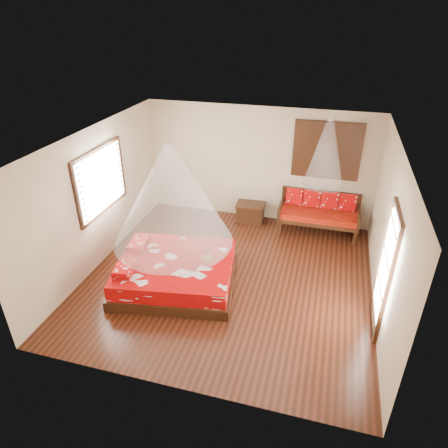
{
  "coord_description": "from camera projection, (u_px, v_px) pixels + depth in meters",
  "views": [
    {
      "loc": [
        1.65,
        -6.28,
        4.78
      ],
      "look_at": [
        -0.13,
        0.09,
        1.15
      ],
      "focal_mm": 32.0,
      "sensor_mm": 36.0,
      "label": 1
    }
  ],
  "objects": [
    {
      "name": "glazed_door",
      "position": [
        385.0,
        272.0,
        6.33
      ],
      "size": [
        0.08,
        1.02,
        2.16
      ],
      "color": "black",
      "rests_on": "floor"
    },
    {
      "name": "mosquito_net_main",
      "position": [
        171.0,
        197.0,
        6.96
      ],
      "size": [
        2.18,
        2.18,
        1.8
      ],
      "primitive_type": "cone",
      "color": "white",
      "rests_on": "ceiling"
    },
    {
      "name": "window_left",
      "position": [
        101.0,
        181.0,
        7.98
      ],
      "size": [
        0.1,
        1.74,
        1.34
      ],
      "color": "black",
      "rests_on": "wall_left"
    },
    {
      "name": "room",
      "position": [
        229.0,
        215.0,
        7.32
      ],
      "size": [
        5.54,
        5.54,
        2.84
      ],
      "color": "black",
      "rests_on": "ground"
    },
    {
      "name": "bed",
      "position": [
        175.0,
        272.0,
        7.73
      ],
      "size": [
        2.52,
        2.34,
        0.65
      ],
      "rotation": [
        0.0,
        0.0,
        0.16
      ],
      "color": "black",
      "rests_on": "floor"
    },
    {
      "name": "mosquito_net_daybed",
      "position": [
        326.0,
        153.0,
        8.56
      ],
      "size": [
        0.88,
        0.88,
        1.5
      ],
      "primitive_type": "cone",
      "color": "white",
      "rests_on": "ceiling"
    },
    {
      "name": "storage_chest",
      "position": [
        250.0,
        212.0,
        9.97
      ],
      "size": [
        0.7,
        0.52,
        0.47
      ],
      "rotation": [
        0.0,
        0.0,
        0.04
      ],
      "color": "black",
      "rests_on": "floor"
    },
    {
      "name": "daybed",
      "position": [
        319.0,
        211.0,
        9.39
      ],
      "size": [
        1.84,
        0.82,
        0.96
      ],
      "color": "black",
      "rests_on": "floor"
    },
    {
      "name": "wine_tray",
      "position": [
        207.0,
        257.0,
        7.64
      ],
      "size": [
        0.24,
        0.24,
        0.2
      ],
      "rotation": [
        0.0,
        0.0,
        0.0
      ],
      "color": "brown",
      "rests_on": "bed"
    },
    {
      "name": "shutter_panel",
      "position": [
        327.0,
        151.0,
        9.01
      ],
      "size": [
        1.52,
        0.06,
        1.32
      ],
      "color": "black",
      "rests_on": "wall_back"
    }
  ]
}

